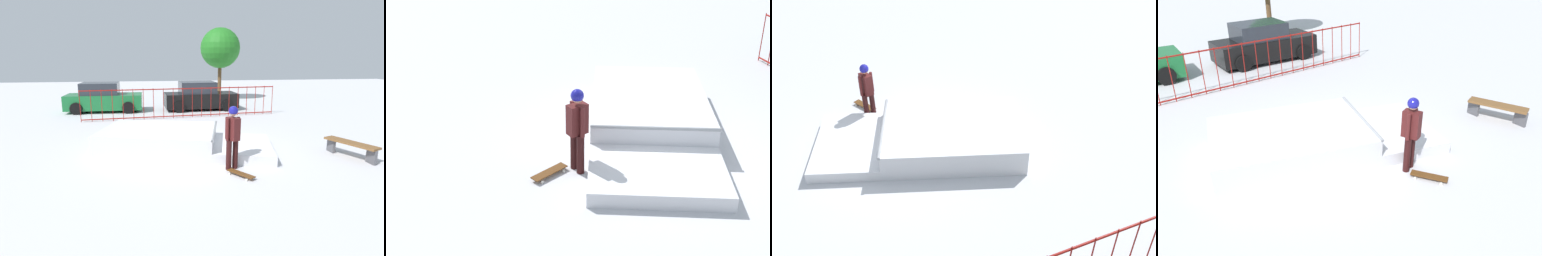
{
  "view_description": "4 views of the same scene",
  "coord_description": "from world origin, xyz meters",
  "views": [
    {
      "loc": [
        -1.6,
        -9.29,
        2.96
      ],
      "look_at": [
        -0.39,
        -0.52,
        0.9
      ],
      "focal_mm": 28.52,
      "sensor_mm": 36.0,
      "label": 1
    },
    {
      "loc": [
        8.71,
        -3.27,
        5.16
      ],
      "look_at": [
        0.66,
        -1.7,
        1.0
      ],
      "focal_mm": 46.18,
      "sensor_mm": 36.0,
      "label": 2
    },
    {
      "loc": [
        1.34,
        9.71,
        7.55
      ],
      "look_at": [
        -1.65,
        0.48,
        0.6
      ],
      "focal_mm": 42.69,
      "sensor_mm": 36.0,
      "label": 3
    },
    {
      "loc": [
        -4.59,
        -6.79,
        4.67
      ],
      "look_at": [
        -0.4,
        -0.73,
        0.9
      ],
      "focal_mm": 34.92,
      "sensor_mm": 36.0,
      "label": 4
    }
  ],
  "objects": [
    {
      "name": "ground_plane",
      "position": [
        0.0,
        0.0,
        0.0
      ],
      "size": [
        60.0,
        60.0,
        0.0
      ],
      "primitive_type": "plane",
      "color": "silver"
    },
    {
      "name": "skate_ramp",
      "position": [
        -0.9,
        0.26,
        0.32
      ],
      "size": [
        5.88,
        3.86,
        0.74
      ],
      "rotation": [
        0.0,
        0.0,
        -0.25
      ],
      "color": "silver",
      "rests_on": "ground"
    },
    {
      "name": "skater",
      "position": [
        0.53,
        -1.69,
        1.01
      ],
      "size": [
        0.41,
        0.44,
        1.73
      ],
      "rotation": [
        0.0,
        0.0,
        1.97
      ],
      "color": "black",
      "rests_on": "ground"
    },
    {
      "name": "skateboard",
      "position": [
        0.62,
        -2.26,
        0.08
      ],
      "size": [
        0.61,
        0.78,
        0.09
      ],
      "rotation": [
        0.0,
        0.0,
        2.16
      ],
      "color": "#593314",
      "rests_on": "ground"
    }
  ]
}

